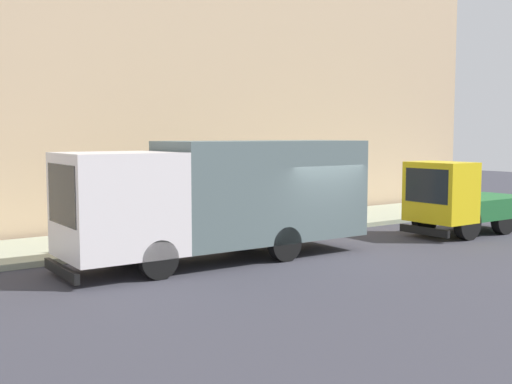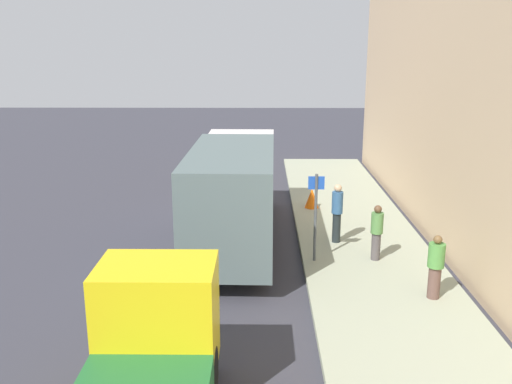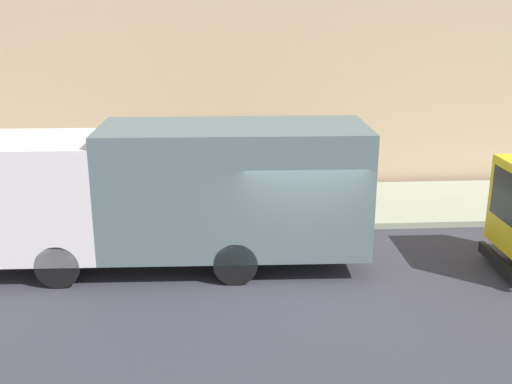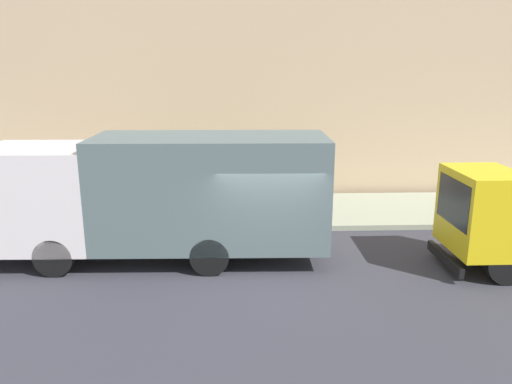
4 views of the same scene
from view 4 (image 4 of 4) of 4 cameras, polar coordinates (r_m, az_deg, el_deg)
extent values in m
plane|color=#35353E|center=(12.01, 1.57, -9.38)|extent=(80.00, 80.00, 0.00)
cube|color=#9CA28A|center=(16.58, 0.47, -2.21)|extent=(3.83, 30.00, 0.16)
cube|color=tan|center=(18.29, 0.14, 16.19)|extent=(0.50, 30.00, 10.77)
cube|color=silver|center=(13.37, -23.50, -0.40)|extent=(2.37, 2.74, 2.46)
cube|color=#546566|center=(12.35, -5.21, 0.22)|extent=(2.44, 5.77, 2.71)
cylinder|color=black|center=(12.64, -22.37, -6.99)|extent=(0.32, 0.94, 0.93)
cylinder|color=black|center=(14.42, -19.54, -4.09)|extent=(0.32, 0.94, 0.93)
cylinder|color=black|center=(11.82, -5.41, -7.40)|extent=(0.32, 0.94, 0.93)
cylinder|color=black|center=(13.70, -4.78, -4.24)|extent=(0.32, 0.94, 0.93)
cube|color=yellow|center=(12.91, 24.73, -1.97)|extent=(2.00, 1.46, 1.95)
cube|color=black|center=(12.55, 21.97, -1.03)|extent=(1.67, 0.07, 1.09)
cube|color=black|center=(12.95, 21.04, -7.19)|extent=(1.91, 0.13, 0.24)
cylinder|color=black|center=(12.65, 27.16, -7.25)|extent=(0.31, 1.04, 1.04)
cylinder|color=black|center=(14.04, 23.84, -4.77)|extent=(0.31, 1.04, 1.04)
cylinder|color=#20282A|center=(15.74, -8.18, -1.24)|extent=(0.35, 0.35, 0.92)
cylinder|color=#335D8B|center=(15.54, -8.29, 1.56)|extent=(0.47, 0.47, 0.66)
sphere|color=tan|center=(15.45, -8.35, 3.18)|extent=(0.23, 0.23, 0.23)
cylinder|color=#50494A|center=(16.55, -2.92, -0.56)|extent=(0.36, 0.36, 0.78)
cylinder|color=#518444|center=(16.39, -2.95, 1.75)|extent=(0.48, 0.48, 0.58)
sphere|color=brown|center=(16.30, -2.96, 3.12)|extent=(0.22, 0.22, 0.22)
cylinder|color=brown|center=(17.57, 5.07, 0.31)|extent=(0.32, 0.32, 0.79)
cylinder|color=#4D8E3F|center=(17.41, 5.12, 2.48)|extent=(0.43, 0.43, 0.57)
sphere|color=brown|center=(17.33, 5.15, 3.74)|extent=(0.21, 0.21, 0.21)
cone|color=orange|center=(16.17, -21.39, -2.04)|extent=(0.51, 0.51, 0.73)
cylinder|color=#4C5156|center=(14.68, -2.66, 0.89)|extent=(0.08, 0.08, 2.48)
cube|color=blue|center=(14.48, -2.79, 4.70)|extent=(0.44, 0.03, 0.36)
camera|label=1|loc=(11.11, -99.91, -10.79)|focal=43.92mm
camera|label=2|loc=(19.43, 48.16, 13.43)|focal=39.50mm
camera|label=3|loc=(1.64, -142.67, 18.08)|focal=43.44mm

